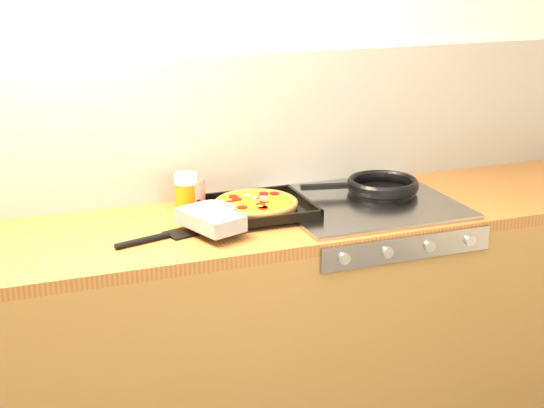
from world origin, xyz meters
name	(u,v)px	position (x,y,z in m)	size (l,w,h in m)	color
room_shell	(214,128)	(0.00, 1.39, 1.15)	(3.20, 3.20, 3.20)	white
counter_run	(243,343)	(0.00, 1.10, 0.45)	(3.20, 0.62, 0.90)	brown
stovetop	(364,204)	(0.45, 1.10, 0.91)	(0.60, 0.56, 0.02)	#949499
pizza_on_tray	(243,208)	(0.01, 1.10, 0.94)	(0.47, 0.41, 0.06)	black
frying_pan	(381,186)	(0.55, 1.17, 0.94)	(0.45, 0.30, 0.04)	black
tomato_can	(194,194)	(-0.11, 1.26, 0.95)	(0.09, 0.09, 0.11)	maroon
juice_glass	(186,192)	(-0.14, 1.26, 0.97)	(0.09, 0.09, 0.13)	orange
wooden_spoon	(235,203)	(0.03, 1.25, 0.91)	(0.30, 0.05, 0.02)	#A76E46
black_spatula	(159,237)	(-0.30, 1.01, 0.91)	(0.29, 0.13, 0.02)	black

